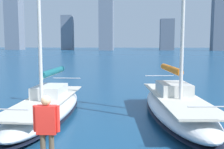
% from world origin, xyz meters
% --- Properties ---
extents(city_skyline, '(174.67, 22.92, 52.29)m').
position_xyz_m(city_skyline, '(4.13, -159.39, 18.64)').
color(city_skyline, slate).
rests_on(city_skyline, ground).
extents(sailboat_orange, '(3.55, 9.30, 11.08)m').
position_xyz_m(sailboat_orange, '(-3.61, -7.48, 0.66)').
color(sailboat_orange, white).
rests_on(sailboat_orange, ground).
extents(sailboat_teal, '(2.59, 8.82, 9.33)m').
position_xyz_m(sailboat_teal, '(2.53, -6.89, 0.59)').
color(sailboat_teal, silver).
rests_on(sailboat_teal, ground).
extents(person_red_shirt, '(0.64, 0.23, 1.75)m').
position_xyz_m(person_red_shirt, '(0.29, -0.85, 1.66)').
color(person_red_shirt, '#4C473D').
rests_on(person_red_shirt, dock_pier).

